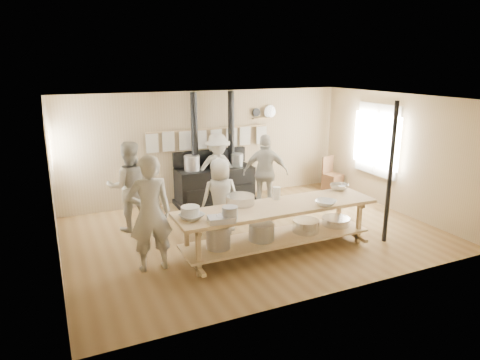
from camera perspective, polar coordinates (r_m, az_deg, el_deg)
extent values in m
plane|color=brown|center=(8.44, 1.86, -7.09)|extent=(7.00, 7.00, 0.00)
plane|color=tan|center=(10.28, -4.27, 4.55)|extent=(7.00, 0.00, 7.00)
plane|color=tan|center=(5.99, 12.63, -3.76)|extent=(7.00, 0.00, 7.00)
plane|color=tan|center=(7.24, -23.73, -1.37)|extent=(0.00, 5.00, 5.00)
plane|color=tan|center=(10.05, 20.16, 3.40)|extent=(0.00, 5.00, 5.00)
plane|color=#C7BA94|center=(7.82, 2.03, 10.79)|extent=(7.00, 7.00, 0.00)
cube|color=beige|center=(10.42, 17.85, 5.12)|extent=(0.06, 1.35, 1.65)
plane|color=white|center=(10.40, 17.69, 5.11)|extent=(0.00, 1.50, 1.50)
cube|color=beige|center=(10.39, 17.64, 5.11)|extent=(0.02, 0.03, 1.50)
plane|color=white|center=(9.13, -23.94, 3.80)|extent=(0.00, 0.90, 0.90)
cube|color=black|center=(10.12, -3.38, -0.70)|extent=(1.80, 0.70, 0.85)
cube|color=black|center=(10.23, -3.35, -2.72)|extent=(1.90, 0.75, 0.10)
cube|color=black|center=(10.24, -4.04, 3.08)|extent=(1.80, 0.12, 0.35)
cylinder|color=black|center=(9.74, -6.09, 6.44)|extent=(0.15, 0.15, 1.75)
cylinder|color=black|center=(10.05, -1.19, 6.80)|extent=(0.15, 0.15, 1.75)
cylinder|color=#B2B2B7|center=(9.79, -6.44, 2.27)|extent=(0.36, 0.36, 0.34)
cylinder|color=gray|center=(10.14, -0.43, 2.70)|extent=(0.30, 0.30, 0.30)
cylinder|color=tan|center=(10.12, -4.12, 6.79)|extent=(3.00, 0.04, 0.04)
cube|color=silver|center=(9.77, -11.55, 4.91)|extent=(0.28, 0.01, 0.46)
cube|color=silver|center=(9.86, -9.37, 5.11)|extent=(0.28, 0.01, 0.46)
cube|color=silver|center=(9.97, -7.22, 5.30)|extent=(0.28, 0.01, 0.46)
cube|color=silver|center=(10.09, -5.12, 5.48)|extent=(0.28, 0.01, 0.46)
cube|color=silver|center=(10.22, -3.07, 5.65)|extent=(0.28, 0.01, 0.46)
cube|color=silver|center=(10.36, -1.08, 5.80)|extent=(0.28, 0.01, 0.46)
cube|color=silver|center=(10.52, 0.86, 5.95)|extent=(0.28, 0.01, 0.46)
cube|color=silver|center=(10.69, 2.74, 6.08)|extent=(0.28, 0.01, 0.46)
cube|color=tan|center=(10.67, 2.96, 8.24)|extent=(0.50, 0.14, 0.03)
cylinder|color=black|center=(10.61, 2.19, 9.01)|extent=(0.20, 0.04, 0.20)
cylinder|color=silver|center=(10.78, 3.97, 9.09)|extent=(0.32, 0.03, 0.32)
cube|color=tan|center=(7.41, 5.00, -3.63)|extent=(3.60, 0.90, 0.06)
cube|color=tan|center=(7.61, 4.90, -7.69)|extent=(3.40, 0.80, 0.04)
cube|color=tan|center=(7.63, 4.89, -8.04)|extent=(3.30, 0.06, 0.06)
cube|color=tan|center=(6.71, -5.57, -9.38)|extent=(0.07, 0.07, 0.85)
cube|color=tan|center=(7.23, -7.14, -7.53)|extent=(0.07, 0.07, 0.85)
cube|color=tan|center=(8.16, 15.57, -5.29)|extent=(0.07, 0.07, 0.85)
cube|color=tan|center=(8.59, 13.02, -4.05)|extent=(0.07, 0.07, 0.85)
cylinder|color=#B2B2B7|center=(7.09, -2.91, -7.59)|extent=(0.40, 0.40, 0.38)
cylinder|color=gray|center=(7.41, 2.89, -6.88)|extent=(0.44, 0.44, 0.30)
cylinder|color=silver|center=(7.85, 8.77, -6.05)|extent=(0.48, 0.48, 0.22)
cylinder|color=silver|center=(8.25, 12.86, -5.49)|extent=(0.52, 0.52, 0.14)
cylinder|color=black|center=(8.12, 19.40, 0.78)|extent=(0.08, 0.08, 2.60)
imported|color=#ADA999|center=(6.85, -11.90, -4.41)|extent=(0.70, 0.47, 1.89)
imported|color=#ADA999|center=(8.61, -14.49, -0.84)|extent=(0.94, 0.77, 1.78)
imported|color=#ADA999|center=(8.18, -2.65, -2.25)|extent=(0.77, 0.54, 1.50)
imported|color=#ADA999|center=(9.54, 3.43, 0.99)|extent=(1.09, 0.82, 1.72)
imported|color=#ADA999|center=(9.89, -3.00, 1.37)|extent=(1.10, 0.67, 1.67)
cube|color=#513320|center=(11.38, 12.23, -0.29)|extent=(0.50, 0.50, 0.44)
cube|color=#513320|center=(11.39, 11.63, 1.93)|extent=(0.41, 0.14, 0.49)
imported|color=white|center=(6.77, -6.43, -4.86)|extent=(0.49, 0.49, 0.09)
imported|color=silver|center=(6.65, -1.87, -5.14)|extent=(0.42, 0.42, 0.09)
imported|color=white|center=(7.52, 11.36, -3.00)|extent=(0.50, 0.50, 0.09)
imported|color=silver|center=(8.47, 13.10, -0.93)|extent=(0.49, 0.49, 0.11)
cube|color=#B2B2B7|center=(6.62, -2.52, -5.25)|extent=(0.45, 0.33, 0.09)
cylinder|color=silver|center=(7.41, 0.01, -2.67)|extent=(0.64, 0.64, 0.16)
cylinder|color=gray|center=(6.65, -1.34, -4.51)|extent=(0.31, 0.31, 0.23)
cylinder|color=white|center=(6.82, -6.65, -4.28)|extent=(0.31, 0.31, 0.19)
cylinder|color=white|center=(7.71, 4.89, -1.74)|extent=(0.17, 0.17, 0.23)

